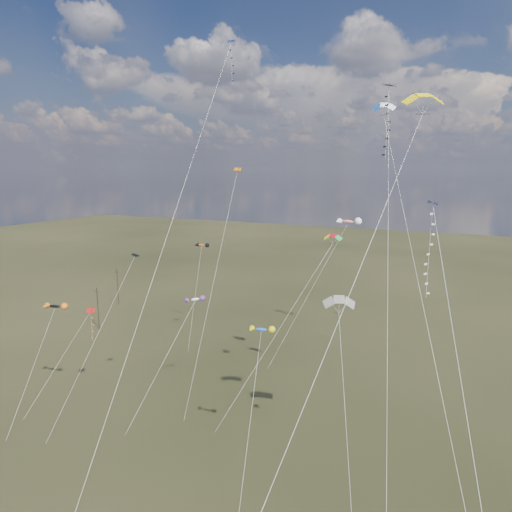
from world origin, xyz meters
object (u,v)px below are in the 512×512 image
at_px(diamond_black_high, 387,143).
at_px(utility_pole_far, 118,286).
at_px(novelty_black_orange, 55,307).
at_px(parafoil_yellow, 423,97).
at_px(utility_pole_near, 98,308).

bearing_deg(diamond_black_high, utility_pole_far, 152.13).
bearing_deg(diamond_black_high, novelty_black_orange, -174.17).
bearing_deg(parafoil_yellow, utility_pole_far, 149.24).
relative_size(diamond_black_high, novelty_black_orange, 2.76).
bearing_deg(utility_pole_far, utility_pole_near, -60.26).
distance_m(utility_pole_near, utility_pole_far, 16.12).
bearing_deg(parafoil_yellow, utility_pole_near, 156.56).
relative_size(utility_pole_far, diamond_black_high, 0.22).
height_order(utility_pole_far, diamond_black_high, diamond_black_high).
bearing_deg(utility_pole_far, diamond_black_high, -27.87).
relative_size(utility_pole_near, parafoil_yellow, 0.23).
bearing_deg(novelty_black_orange, utility_pole_far, 123.12).
xyz_separation_m(utility_pole_near, utility_pole_far, (-8.00, 14.00, 0.00)).
height_order(diamond_black_high, novelty_black_orange, diamond_black_high).
xyz_separation_m(utility_pole_near, novelty_black_orange, (15.83, -22.53, 8.62)).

